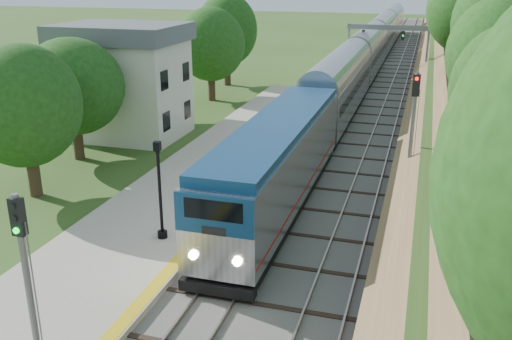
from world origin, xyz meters
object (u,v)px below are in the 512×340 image
(train, at_px, (366,57))
(signal_platform, at_px, (27,275))
(lamppost_far, at_px, (160,196))
(signal_gantry, at_px, (387,39))
(station_building, at_px, (124,80))
(signal_farside, at_px, (413,124))

(train, bearing_deg, signal_platform, -93.04)
(lamppost_far, distance_m, signal_platform, 9.92)
(train, bearing_deg, signal_gantry, -61.01)
(station_building, height_order, signal_platform, station_building)
(signal_gantry, relative_size, train, 0.08)
(station_building, height_order, signal_gantry, station_building)
(station_building, xyz_separation_m, signal_gantry, (16.47, 24.99, 0.73))
(train, height_order, signal_farside, signal_farside)
(signal_platform, bearing_deg, signal_gantry, 83.89)
(train, distance_m, signal_farside, 37.26)
(station_building, distance_m, signal_gantry, 29.94)
(station_building, relative_size, signal_platform, 1.46)
(station_building, distance_m, lamppost_far, 18.59)
(lamppost_far, xyz_separation_m, signal_farside, (10.05, 8.25, 1.87))
(station_building, relative_size, lamppost_far, 1.95)
(signal_farside, bearing_deg, station_building, 160.29)
(train, bearing_deg, lamppost_far, -94.90)
(signal_platform, bearing_deg, train, 86.96)
(signal_gantry, relative_size, lamppost_far, 1.91)
(signal_gantry, bearing_deg, train, 118.99)
(signal_farside, bearing_deg, signal_gantry, 96.60)
(signal_gantry, xyz_separation_m, signal_farside, (3.73, -32.23, -0.60))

